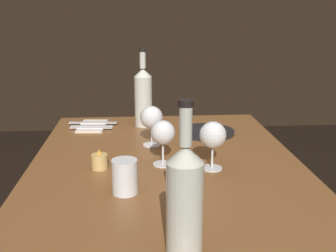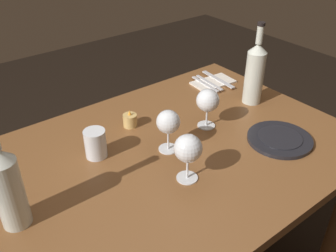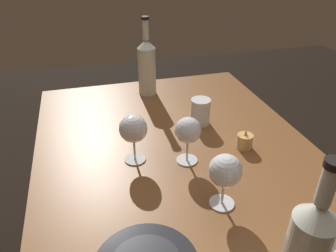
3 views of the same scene
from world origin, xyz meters
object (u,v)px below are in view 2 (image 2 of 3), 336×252
(wine_glass_right, at_px, (208,101))
(folded_napkin, at_px, (213,82))
(votive_candle, at_px, (130,121))
(wine_glass_left, at_px, (168,123))
(fork_outer, at_px, (205,84))
(dinner_plate, at_px, (280,139))
(water_tumbler, at_px, (96,145))
(fork_inner, at_px, (209,83))
(wine_glass_centre, at_px, (188,149))
(wine_bottle_second, at_px, (255,72))
(table_knife, at_px, (218,79))
(wine_bottle, at_px, (7,185))

(wine_glass_right, height_order, folded_napkin, wine_glass_right)
(votive_candle, bearing_deg, wine_glass_left, -84.29)
(fork_outer, bearing_deg, folded_napkin, 0.00)
(wine_glass_left, distance_m, dinner_plate, 0.41)
(water_tumbler, bearing_deg, fork_outer, 14.02)
(dinner_plate, bearing_deg, fork_inner, 77.04)
(wine_glass_centre, height_order, votive_candle, wine_glass_centre)
(wine_bottle_second, height_order, fork_outer, wine_bottle_second)
(folded_napkin, xyz_separation_m, table_knife, (0.03, 0.00, 0.01))
(folded_napkin, bearing_deg, wine_bottle_second, -88.74)
(wine_glass_left, bearing_deg, dinner_plate, -30.54)
(wine_glass_left, relative_size, fork_inner, 0.83)
(wine_bottle, height_order, dinner_plate, wine_bottle)
(wine_glass_right, relative_size, wine_bottle, 0.46)
(wine_bottle, xyz_separation_m, folded_napkin, (0.99, 0.29, -0.12))
(wine_glass_left, height_order, table_knife, wine_glass_left)
(wine_glass_centre, distance_m, fork_inner, 0.67)
(table_knife, bearing_deg, wine_glass_left, -151.30)
(wine_glass_left, bearing_deg, wine_bottle, -179.07)
(dinner_plate, distance_m, table_knife, 0.51)
(water_tumbler, distance_m, votive_candle, 0.21)
(wine_glass_left, relative_size, wine_bottle, 0.46)
(wine_glass_left, distance_m, votive_candle, 0.22)
(fork_outer, bearing_deg, water_tumbler, -165.98)
(votive_candle, xyz_separation_m, fork_inner, (0.47, 0.07, -0.01))
(wine_glass_centre, relative_size, votive_candle, 2.33)
(wine_glass_right, distance_m, votive_candle, 0.30)
(wine_bottle_second, bearing_deg, wine_bottle, -176.38)
(wine_glass_right, relative_size, fork_inner, 0.84)
(water_tumbler, bearing_deg, fork_inner, 13.51)
(table_knife, bearing_deg, wine_bottle_second, -96.46)
(wine_glass_centre, relative_size, wine_bottle, 0.47)
(table_knife, bearing_deg, water_tumbler, -167.50)
(folded_napkin, bearing_deg, water_tumbler, -166.97)
(folded_napkin, bearing_deg, fork_inner, 180.00)
(wine_bottle_second, bearing_deg, fork_inner, 97.66)
(wine_glass_left, height_order, fork_inner, wine_glass_left)
(water_tumbler, height_order, fork_inner, water_tumbler)
(fork_outer, distance_m, table_knife, 0.08)
(wine_glass_centre, height_order, water_tumbler, wine_glass_centre)
(wine_bottle_second, xyz_separation_m, dinner_plate, (-0.14, -0.26, -0.12))
(wine_glass_right, relative_size, fork_outer, 0.84)
(wine_glass_centre, height_order, wine_bottle, wine_bottle)
(wine_bottle, bearing_deg, wine_glass_left, 0.93)
(votive_candle, height_order, fork_inner, votive_candle)
(wine_bottle_second, bearing_deg, fork_outer, 103.89)
(wine_glass_left, xyz_separation_m, wine_glass_centre, (-0.05, -0.15, 0.00))
(wine_glass_right, distance_m, wine_glass_centre, 0.31)
(wine_bottle, bearing_deg, wine_bottle_second, 3.62)
(dinner_plate, bearing_deg, wine_glass_left, 149.46)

